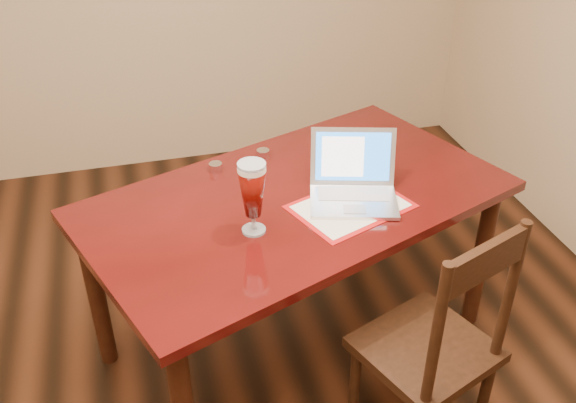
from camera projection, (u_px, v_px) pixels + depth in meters
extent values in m
cube|color=#440909|center=(297.00, 200.00, 2.75)|extent=(2.03, 1.58, 0.04)
cylinder|color=black|center=(481.00, 258.00, 3.09)|extent=(0.08, 0.08, 0.79)
cylinder|color=black|center=(97.00, 295.00, 2.86)|extent=(0.08, 0.08, 0.79)
cylinder|color=black|center=(366.00, 185.00, 3.66)|extent=(0.08, 0.08, 0.79)
cube|color=#A90F0F|center=(351.00, 206.00, 2.66)|extent=(0.56, 0.48, 0.00)
cube|color=silver|center=(351.00, 206.00, 2.66)|extent=(0.50, 0.42, 0.00)
cube|color=silver|center=(353.00, 202.00, 2.67)|extent=(0.42, 0.34, 0.02)
cube|color=#B7B7BC|center=(353.00, 194.00, 2.71)|extent=(0.31, 0.19, 0.00)
cube|color=#AEAEB2|center=(355.00, 209.00, 2.61)|extent=(0.10, 0.09, 0.00)
cube|color=silver|center=(353.00, 156.00, 2.74)|extent=(0.37, 0.17, 0.24)
cube|color=blue|center=(353.00, 157.00, 2.73)|extent=(0.32, 0.14, 0.20)
cube|color=white|center=(343.00, 157.00, 2.73)|extent=(0.19, 0.09, 0.17)
cylinder|color=silver|center=(254.00, 230.00, 2.52)|extent=(0.09, 0.09, 0.01)
cylinder|color=silver|center=(254.00, 222.00, 2.50)|extent=(0.02, 0.02, 0.07)
cylinder|color=white|center=(252.00, 168.00, 2.37)|extent=(0.11, 0.11, 0.02)
cylinder|color=silver|center=(252.00, 165.00, 2.36)|extent=(0.11, 0.11, 0.01)
cylinder|color=silver|center=(216.00, 167.00, 2.90)|extent=(0.06, 0.06, 0.04)
cylinder|color=silver|center=(263.00, 154.00, 3.01)|extent=(0.06, 0.06, 0.04)
cube|color=black|center=(425.00, 349.00, 2.48)|extent=(0.60, 0.58, 0.04)
cylinder|color=black|center=(483.00, 399.00, 2.59)|extent=(0.04, 0.04, 0.46)
cylinder|color=black|center=(354.00, 387.00, 2.64)|extent=(0.04, 0.04, 0.46)
cylinder|color=black|center=(419.00, 347.00, 2.83)|extent=(0.04, 0.04, 0.46)
cylinder|color=black|center=(436.00, 336.00, 2.09)|extent=(0.04, 0.04, 0.60)
cylinder|color=black|center=(510.00, 291.00, 2.28)|extent=(0.04, 0.04, 0.60)
cube|color=black|center=(486.00, 261.00, 2.06)|extent=(0.36, 0.17, 0.13)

